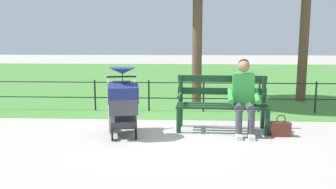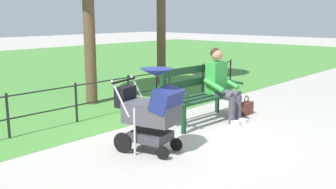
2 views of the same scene
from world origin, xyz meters
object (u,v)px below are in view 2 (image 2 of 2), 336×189
person_on_bench (221,82)px  stroller (152,109)px  handbag (246,108)px  park_bench (199,92)px

person_on_bench → stroller: size_ratio=1.11×
person_on_bench → handbag: 0.83m
park_bench → person_on_bench: (-0.34, 0.22, 0.15)m
person_on_bench → handbag: person_on_bench is taller
person_on_bench → handbag: (-0.60, 0.17, -0.55)m
handbag → park_bench: bearing=-22.7°
park_bench → stroller: bearing=15.9°
person_on_bench → handbag: bearing=163.9°
park_bench → handbag: bearing=157.3°
person_on_bench → stroller: 2.05m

